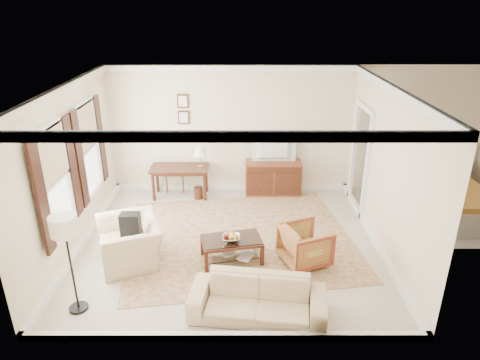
{
  "coord_description": "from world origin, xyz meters",
  "views": [
    {
      "loc": [
        0.19,
        -6.87,
        4.19
      ],
      "look_at": [
        0.2,
        0.3,
        1.15
      ],
      "focal_mm": 32.0,
      "sensor_mm": 36.0,
      "label": 1
    }
  ],
  "objects_px": {
    "club_armchair": "(130,235)",
    "sideboard": "(273,178)",
    "writing_desk": "(180,172)",
    "coffee_table": "(231,244)",
    "tv": "(274,142)",
    "striped_armchair": "(305,243)",
    "sofa": "(258,294)"
  },
  "relations": [
    {
      "from": "coffee_table",
      "to": "sofa",
      "type": "distance_m",
      "value": 1.46
    },
    {
      "from": "tv",
      "to": "sofa",
      "type": "distance_m",
      "value": 4.3
    },
    {
      "from": "striped_armchair",
      "to": "club_armchair",
      "type": "bearing_deg",
      "value": 67.37
    },
    {
      "from": "writing_desk",
      "to": "sofa",
      "type": "relative_size",
      "value": 0.68
    },
    {
      "from": "club_armchair",
      "to": "sofa",
      "type": "xyz_separation_m",
      "value": [
        2.13,
        -1.4,
        -0.12
      ]
    },
    {
      "from": "club_armchair",
      "to": "sideboard",
      "type": "bearing_deg",
      "value": 115.1
    },
    {
      "from": "writing_desk",
      "to": "coffee_table",
      "type": "relative_size",
      "value": 1.17
    },
    {
      "from": "sideboard",
      "to": "club_armchair",
      "type": "xyz_separation_m",
      "value": [
        -2.64,
        -2.79,
        0.11
      ]
    },
    {
      "from": "tv",
      "to": "club_armchair",
      "type": "bearing_deg",
      "value": 46.37
    },
    {
      "from": "sideboard",
      "to": "sofa",
      "type": "relative_size",
      "value": 0.66
    },
    {
      "from": "sideboard",
      "to": "coffee_table",
      "type": "distance_m",
      "value": 2.93
    },
    {
      "from": "tv",
      "to": "striped_armchair",
      "type": "height_order",
      "value": "tv"
    },
    {
      "from": "club_armchair",
      "to": "sofa",
      "type": "bearing_deg",
      "value": 35.09
    },
    {
      "from": "coffee_table",
      "to": "club_armchair",
      "type": "bearing_deg",
      "value": -179.82
    },
    {
      "from": "sideboard",
      "to": "tv",
      "type": "xyz_separation_m",
      "value": [
        0.0,
        -0.02,
        0.87
      ]
    },
    {
      "from": "writing_desk",
      "to": "sideboard",
      "type": "distance_m",
      "value": 2.14
    },
    {
      "from": "striped_armchair",
      "to": "sofa",
      "type": "xyz_separation_m",
      "value": [
        -0.86,
        -1.34,
        -0.01
      ]
    },
    {
      "from": "sideboard",
      "to": "sofa",
      "type": "bearing_deg",
      "value": -97.01
    },
    {
      "from": "writing_desk",
      "to": "coffee_table",
      "type": "xyz_separation_m",
      "value": [
        1.21,
        -2.64,
        -0.28
      ]
    },
    {
      "from": "striped_armchair",
      "to": "club_armchair",
      "type": "relative_size",
      "value": 0.67
    },
    {
      "from": "writing_desk",
      "to": "sofa",
      "type": "height_order",
      "value": "sofa"
    },
    {
      "from": "sideboard",
      "to": "coffee_table",
      "type": "relative_size",
      "value": 1.14
    },
    {
      "from": "club_armchair",
      "to": "tv",
      "type": "bearing_deg",
      "value": 114.9
    },
    {
      "from": "coffee_table",
      "to": "sideboard",
      "type": "bearing_deg",
      "value": 71.89
    },
    {
      "from": "coffee_table",
      "to": "striped_armchair",
      "type": "height_order",
      "value": "striped_armchair"
    },
    {
      "from": "coffee_table",
      "to": "club_armchair",
      "type": "xyz_separation_m",
      "value": [
        -1.73,
        -0.01,
        0.17
      ]
    },
    {
      "from": "tv",
      "to": "coffee_table",
      "type": "xyz_separation_m",
      "value": [
        -0.91,
        -2.77,
        -0.93
      ]
    },
    {
      "from": "coffee_table",
      "to": "club_armchair",
      "type": "distance_m",
      "value": 1.74
    },
    {
      "from": "writing_desk",
      "to": "club_armchair",
      "type": "xyz_separation_m",
      "value": [
        -0.52,
        -2.64,
        -0.1
      ]
    },
    {
      "from": "striped_armchair",
      "to": "club_armchair",
      "type": "distance_m",
      "value": 2.98
    },
    {
      "from": "striped_armchair",
      "to": "sofa",
      "type": "relative_size",
      "value": 0.4
    },
    {
      "from": "striped_armchair",
      "to": "writing_desk",
      "type": "bearing_deg",
      "value": 20.92
    }
  ]
}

